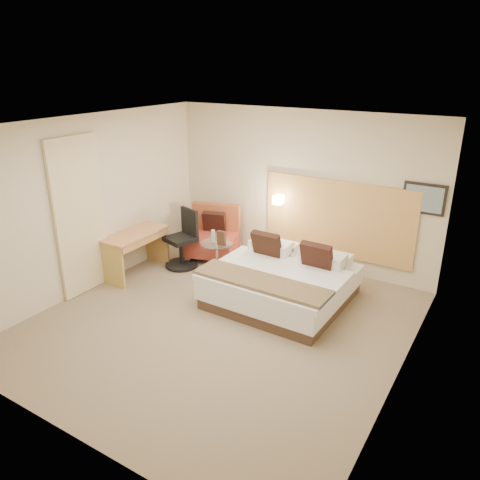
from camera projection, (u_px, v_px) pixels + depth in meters
The scene contains 19 objects.
floor at pixel (220, 324), 6.53m from camera, with size 4.80×5.00×0.02m, color #7F6C55.
ceiling at pixel (217, 125), 5.54m from camera, with size 4.80×5.00×0.02m, color white.
wall_back at pixel (301, 189), 8.03m from camera, with size 4.80×0.02×2.70m, color beige.
wall_front at pixel (56, 318), 4.04m from camera, with size 4.80×0.02×2.70m, color beige.
wall_left at pixel (90, 204), 7.21m from camera, with size 0.02×5.00×2.70m, color beige.
wall_right at pixel (411, 274), 4.86m from camera, with size 0.02×5.00×2.70m, color beige.
headboard_panel at pixel (337, 219), 7.80m from camera, with size 2.60×0.04×1.30m, color tan.
art_frame at pixel (424, 199), 6.96m from camera, with size 0.62×0.03×0.47m, color black.
art_canvas at pixel (424, 199), 6.95m from camera, with size 0.54×0.01×0.39m, color gray.
lamp_arm at pixel (280, 199), 8.20m from camera, with size 0.02×0.02×0.12m, color silver.
lamp_shade at pixel (278, 200), 8.15m from camera, with size 0.15×0.15×0.15m, color #F8E6C1.
curtain at pixel (80, 217), 7.04m from camera, with size 0.06×0.90×2.42m, color beige.
bottle_a at pixel (213, 236), 7.72m from camera, with size 0.06×0.06×0.22m, color #9ACCEF.
menu_folder at pixel (221, 238), 7.61m from camera, with size 0.14×0.05×0.24m, color #3C2718.
bed at pixel (282, 281), 7.05m from camera, with size 1.99×1.92×0.95m.
lounge_chair at pixel (213, 237), 8.61m from camera, with size 1.09×1.02×0.95m.
side_table at pixel (217, 258), 7.82m from camera, with size 0.58×0.58×0.60m.
desk at pixel (136, 241), 7.84m from camera, with size 0.57×1.20×0.75m.
desk_chair at pixel (183, 244), 8.20m from camera, with size 0.72×0.72×1.02m.
Camera 1 is at (3.20, -4.68, 3.43)m, focal length 35.00 mm.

